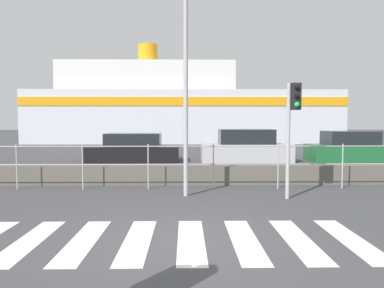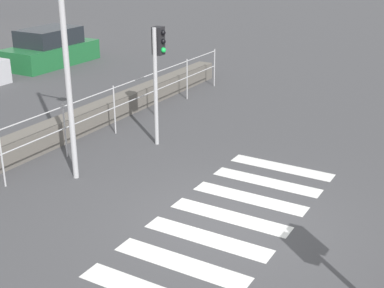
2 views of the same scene
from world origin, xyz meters
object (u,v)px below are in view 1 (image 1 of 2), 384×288
at_px(traffic_light_far, 293,114).
at_px(parked_car_silver, 246,148).
at_px(streetlamp, 186,52).
at_px(ferry_boat, 177,109).
at_px(parked_car_green, 349,148).
at_px(parked_car_black, 134,150).

xyz_separation_m(traffic_light_far, parked_car_silver, (0.27, 8.98, -1.50)).
distance_m(streetlamp, ferry_boat, 25.82).
height_order(ferry_boat, parked_car_green, ferry_boat).
bearing_deg(parked_car_black, parked_car_silver, 0.00).
distance_m(parked_car_black, parked_car_green, 10.76).
xyz_separation_m(parked_car_silver, parked_car_green, (5.20, 0.00, -0.04)).
bearing_deg(ferry_boat, parked_car_green, -62.05).
relative_size(parked_car_black, parked_car_silver, 1.01).
xyz_separation_m(traffic_light_far, parked_car_black, (-5.30, 8.98, -1.58)).
relative_size(parked_car_silver, parked_car_green, 1.09).
bearing_deg(parked_car_green, parked_car_silver, 180.00).
xyz_separation_m(streetlamp, parked_car_green, (8.19, 8.81, -3.13)).
bearing_deg(traffic_light_far, parked_car_black, 120.55).
distance_m(traffic_light_far, streetlamp, 3.16).
height_order(ferry_boat, parked_car_silver, ferry_boat).
height_order(traffic_light_far, parked_car_green, traffic_light_far).
bearing_deg(traffic_light_far, parked_car_green, 58.69).
xyz_separation_m(streetlamp, ferry_boat, (-0.83, 25.80, -0.66)).
bearing_deg(streetlamp, traffic_light_far, -3.57).
distance_m(parked_car_black, parked_car_silver, 5.57).
height_order(streetlamp, parked_car_black, streetlamp).
height_order(ferry_boat, parked_car_black, ferry_boat).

